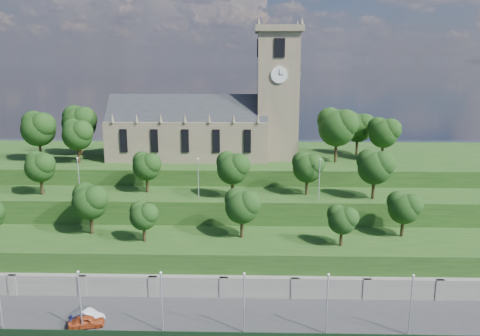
{
  "coord_description": "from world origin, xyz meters",
  "views": [
    {
      "loc": [
        8.78,
        -48.93,
        34.45
      ],
      "look_at": [
        6.83,
        30.0,
        16.44
      ],
      "focal_mm": 35.0,
      "sensor_mm": 36.0,
      "label": 1
    }
  ],
  "objects_px": {
    "church": "(212,121)",
    "car_middle": "(88,315)",
    "car_left": "(87,321)",
    "car_right": "(87,319)"
  },
  "relations": [
    {
      "from": "car_left",
      "to": "car_middle",
      "type": "xyz_separation_m",
      "value": [
        -0.37,
        1.56,
        -0.04
      ]
    },
    {
      "from": "car_middle",
      "to": "car_left",
      "type": "bearing_deg",
      "value": -149.01
    },
    {
      "from": "church",
      "to": "car_middle",
      "type": "distance_m",
      "value": 47.48
    },
    {
      "from": "car_right",
      "to": "car_left",
      "type": "bearing_deg",
      "value": -177.77
    },
    {
      "from": "church",
      "to": "car_right",
      "type": "height_order",
      "value": "church"
    },
    {
      "from": "car_left",
      "to": "car_middle",
      "type": "relative_size",
      "value": 1.02
    },
    {
      "from": "church",
      "to": "car_middle",
      "type": "relative_size",
      "value": 9.03
    },
    {
      "from": "car_left",
      "to": "car_right",
      "type": "bearing_deg",
      "value": 7.09
    },
    {
      "from": "church",
      "to": "car_left",
      "type": "bearing_deg",
      "value": -106.3
    },
    {
      "from": "car_right",
      "to": "car_middle",
      "type": "bearing_deg",
      "value": -11.28
    }
  ]
}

